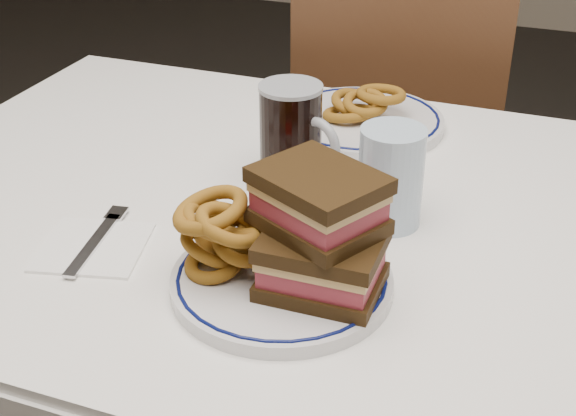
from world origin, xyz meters
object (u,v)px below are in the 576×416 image
(chair_far, at_px, (399,141))
(far_plate, at_px, (361,121))
(reuben_sandwich, at_px, (320,232))
(main_plate, at_px, (282,281))
(beer_mug, at_px, (292,135))

(chair_far, xyz_separation_m, far_plate, (0.03, -0.47, 0.25))
(chair_far, relative_size, far_plate, 3.51)
(chair_far, relative_size, reuben_sandwich, 5.83)
(chair_far, bearing_deg, main_plate, -85.42)
(main_plate, bearing_deg, reuben_sandwich, 1.56)
(chair_far, height_order, main_plate, chair_far)
(far_plate, bearing_deg, beer_mug, -99.50)
(reuben_sandwich, bearing_deg, far_plate, 100.44)
(main_plate, bearing_deg, beer_mug, 107.70)
(beer_mug, bearing_deg, reuben_sandwich, -63.36)
(chair_far, height_order, reuben_sandwich, chair_far)
(far_plate, bearing_deg, reuben_sandwich, -79.56)
(main_plate, xyz_separation_m, reuben_sandwich, (0.04, 0.00, 0.07))
(chair_far, bearing_deg, beer_mug, -90.29)
(reuben_sandwich, height_order, beer_mug, reuben_sandwich)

